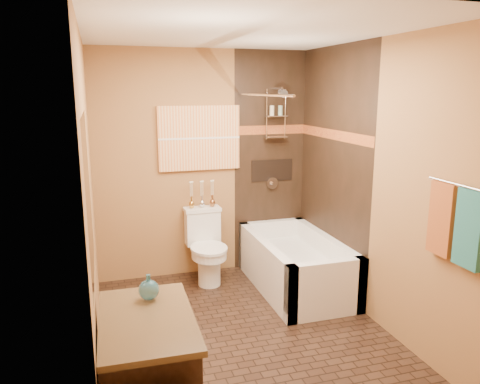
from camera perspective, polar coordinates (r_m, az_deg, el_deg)
name	(u,v)px	position (r m, az deg, el deg)	size (l,w,h in m)	color
floor	(245,333)	(4.25, 0.58, -16.78)	(3.00, 3.00, 0.00)	black
wall_left	(91,203)	(3.63, -17.76, -1.28)	(0.02, 3.00, 2.50)	olive
wall_right	(374,184)	(4.31, 16.02, 0.94)	(0.02, 3.00, 2.50)	olive
wall_back	(204,165)	(5.22, -4.38, 3.33)	(2.40, 0.02, 2.50)	olive
wall_front	(334,253)	(2.46, 11.36, -7.32)	(2.40, 0.02, 2.50)	olive
ceiling	(245,31)	(3.73, 0.67, 19.01)	(3.00, 3.00, 0.00)	silver
alcove_tile_back	(270,162)	(5.43, 3.66, 3.70)	(0.85, 0.01, 2.50)	black
alcove_tile_right	(332,170)	(4.94, 11.19, 2.60)	(0.01, 1.50, 2.50)	black
mosaic_band_back	(271,130)	(5.38, 3.75, 7.58)	(0.85, 0.01, 0.10)	maroon
mosaic_band_right	(333,135)	(4.88, 11.27, 6.88)	(0.01, 1.50, 0.10)	maroon
alcove_niche	(272,170)	(5.45, 3.91, 2.66)	(0.50, 0.01, 0.25)	black
shower_fixtures	(276,126)	(5.29, 4.40, 7.99)	(0.24, 0.33, 1.16)	silver
curtain_rod	(261,95)	(4.55, 2.63, 11.76)	(0.03, 0.03, 1.55)	silver
towel_bar	(458,185)	(3.42, 25.03, 0.78)	(0.02, 0.02, 0.55)	silver
towel_teal	(470,229)	(3.40, 26.19, -4.10)	(0.05, 0.22, 0.52)	#1E6661
towel_rust	(442,219)	(3.58, 23.38, -3.04)	(0.05, 0.22, 0.52)	#974A1B
sunset_painting	(199,138)	(5.15, -4.99, 6.56)	(0.90, 0.04, 0.70)	orange
vanity_mirror	(89,200)	(2.60, -17.98, -0.93)	(0.01, 1.00, 0.90)	white
bathtub	(295,268)	(5.05, 6.76, -9.18)	(0.80, 1.50, 0.55)	white
toilet	(206,246)	(5.14, -4.13, -6.59)	(0.40, 0.59, 0.79)	white
vanity	(148,378)	(3.04, -11.16, -21.31)	(0.56, 0.90, 0.78)	black
teal_bottle	(149,287)	(3.03, -11.07, -11.32)	(0.13, 0.13, 0.20)	#245D6D
bud_vases	(202,193)	(5.16, -4.66, -0.18)	(0.30, 0.06, 0.29)	#B88839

